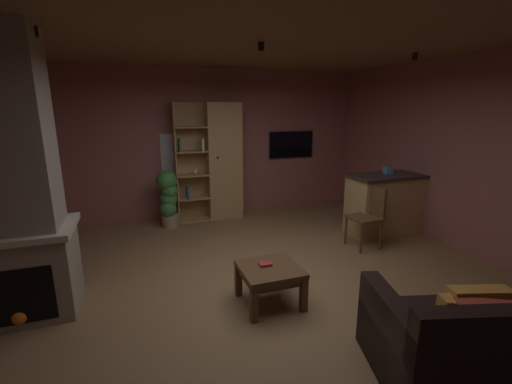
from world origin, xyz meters
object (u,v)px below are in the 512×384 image
object	(u,v)px
coffee_table	(270,274)
table_book_0	(265,264)
kitchen_bar_counter	(391,203)
leather_couch	(484,345)
potted_floor_plant	(168,197)
wall_mounted_tv	(291,145)
stone_fireplace	(11,194)
tissue_box	(388,170)
dining_chair	(369,213)
bookshelf_cabinet	(219,162)

from	to	relation	value
coffee_table	table_book_0	world-z (taller)	table_book_0
table_book_0	kitchen_bar_counter	bearing A→B (deg)	25.21
leather_couch	potted_floor_plant	distance (m)	4.81
potted_floor_plant	wall_mounted_tv	xyz separation A→B (m)	(2.57, 0.47, 0.78)
stone_fireplace	leather_couch	xyz separation A→B (m)	(3.52, -2.22, -0.96)
tissue_box	leather_couch	distance (m)	3.43
dining_chair	coffee_table	bearing A→B (deg)	-154.27
leather_couch	dining_chair	xyz separation A→B (m)	(0.85, 2.49, 0.23)
bookshelf_cabinet	dining_chair	distance (m)	2.85
stone_fireplace	wall_mounted_tv	size ratio (longest dim) A/B	2.89
potted_floor_plant	leather_couch	bearing A→B (deg)	-66.80
stone_fireplace	wall_mounted_tv	distance (m)	4.98
potted_floor_plant	coffee_table	bearing A→B (deg)	-75.20
bookshelf_cabinet	tissue_box	size ratio (longest dim) A/B	18.01
wall_mounted_tv	coffee_table	bearing A→B (deg)	-118.45
bookshelf_cabinet	wall_mounted_tv	distance (m)	1.61
wall_mounted_tv	bookshelf_cabinet	bearing A→B (deg)	-172.41
dining_chair	potted_floor_plant	bearing A→B (deg)	145.03
bookshelf_cabinet	kitchen_bar_counter	distance (m)	3.12
kitchen_bar_counter	table_book_0	bearing A→B (deg)	-154.79
tissue_box	potted_floor_plant	bearing A→B (deg)	157.23
stone_fireplace	bookshelf_cabinet	distance (m)	3.60
coffee_table	dining_chair	world-z (taller)	dining_chair
bookshelf_cabinet	tissue_box	xyz separation A→B (m)	(2.44, -1.71, -0.01)
leather_couch	coffee_table	bearing A→B (deg)	126.33
table_book_0	potted_floor_plant	distance (m)	2.92
dining_chair	kitchen_bar_counter	bearing A→B (deg)	27.73
kitchen_bar_counter	dining_chair	world-z (taller)	kitchen_bar_counter
leather_couch	bookshelf_cabinet	bearing A→B (deg)	100.82
stone_fireplace	kitchen_bar_counter	world-z (taller)	stone_fireplace
kitchen_bar_counter	wall_mounted_tv	distance (m)	2.35
leather_couch	table_book_0	xyz separation A→B (m)	(-1.16, 1.59, 0.13)
kitchen_bar_counter	dining_chair	xyz separation A→B (m)	(-0.74, -0.39, 0.02)
tissue_box	leather_couch	world-z (taller)	tissue_box
kitchen_bar_counter	wall_mounted_tv	bearing A→B (deg)	114.53
leather_couch	dining_chair	world-z (taller)	dining_chair
tissue_box	dining_chair	distance (m)	1.00
stone_fireplace	table_book_0	distance (m)	2.58
bookshelf_cabinet	table_book_0	size ratio (longest dim) A/B	16.44
table_book_0	leather_couch	bearing A→B (deg)	-53.75
kitchen_bar_counter	coffee_table	xyz separation A→B (m)	(-2.73, -1.35, -0.17)
stone_fireplace	tissue_box	xyz separation A→B (m)	(5.07, 0.75, -0.20)
bookshelf_cabinet	dining_chair	bearing A→B (deg)	-51.35
bookshelf_cabinet	leather_couch	distance (m)	4.82
bookshelf_cabinet	potted_floor_plant	size ratio (longest dim) A/B	2.13
wall_mounted_tv	stone_fireplace	bearing A→B (deg)	-147.60
stone_fireplace	bookshelf_cabinet	size ratio (longest dim) A/B	1.29
bookshelf_cabinet	wall_mounted_tv	world-z (taller)	bookshelf_cabinet
tissue_box	wall_mounted_tv	world-z (taller)	wall_mounted_tv
stone_fireplace	wall_mounted_tv	world-z (taller)	stone_fireplace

